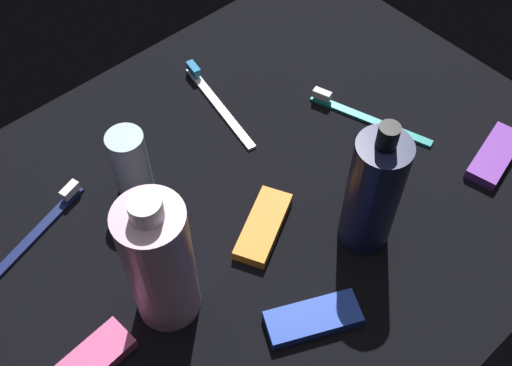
% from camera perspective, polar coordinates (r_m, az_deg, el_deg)
% --- Properties ---
extents(ground_plane, '(0.84, 0.64, 0.01)m').
position_cam_1_polar(ground_plane, '(0.78, 0.00, -1.57)').
color(ground_plane, black).
extents(lotion_bottle, '(0.06, 0.06, 0.19)m').
position_cam_1_polar(lotion_bottle, '(0.69, 10.83, -0.91)').
color(lotion_bottle, '#1A1E42').
rests_on(lotion_bottle, ground_plane).
extents(bodywash_bottle, '(0.07, 0.07, 0.20)m').
position_cam_1_polar(bodywash_bottle, '(0.63, -8.96, -7.34)').
color(bodywash_bottle, silver).
rests_on(bodywash_bottle, ground_plane).
extents(deodorant_stick, '(0.05, 0.05, 0.10)m').
position_cam_1_polar(deodorant_stick, '(0.76, -11.57, 1.72)').
color(deodorant_stick, silver).
rests_on(deodorant_stick, ground_plane).
extents(toothbrush_teal, '(0.07, 0.17, 0.02)m').
position_cam_1_polar(toothbrush_teal, '(0.87, 9.91, 6.22)').
color(toothbrush_teal, teal).
rests_on(toothbrush_teal, ground_plane).
extents(toothbrush_white, '(0.04, 0.18, 0.02)m').
position_cam_1_polar(toothbrush_white, '(0.88, -3.81, 7.71)').
color(toothbrush_white, white).
rests_on(toothbrush_white, ground_plane).
extents(toothbrush_navy, '(0.18, 0.06, 0.02)m').
position_cam_1_polar(toothbrush_navy, '(0.79, -19.78, -4.23)').
color(toothbrush_navy, navy).
rests_on(toothbrush_navy, ground_plane).
extents(snack_bar_pink, '(0.11, 0.05, 0.01)m').
position_cam_1_polar(snack_bar_pink, '(0.69, -15.47, -15.99)').
color(snack_bar_pink, '#E55999').
rests_on(snack_bar_pink, ground_plane).
extents(snack_bar_blue, '(0.11, 0.08, 0.01)m').
position_cam_1_polar(snack_bar_blue, '(0.69, 5.32, -12.45)').
color(snack_bar_blue, blue).
rests_on(snack_bar_blue, ground_plane).
extents(snack_bar_purple, '(0.11, 0.06, 0.01)m').
position_cam_1_polar(snack_bar_purple, '(0.87, 21.35, 2.40)').
color(snack_bar_purple, purple).
rests_on(snack_bar_purple, ground_plane).
extents(snack_bar_orange, '(0.11, 0.08, 0.01)m').
position_cam_1_polar(snack_bar_orange, '(0.74, 0.68, -4.03)').
color(snack_bar_orange, orange).
rests_on(snack_bar_orange, ground_plane).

